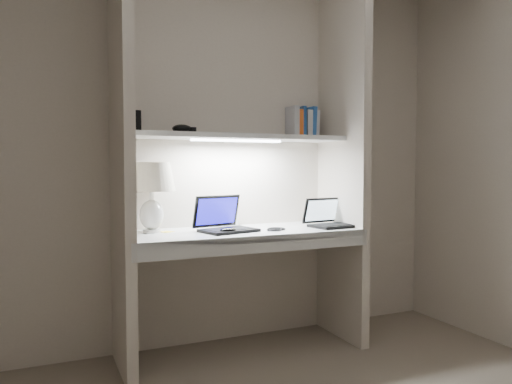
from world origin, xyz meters
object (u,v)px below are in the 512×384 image
laptop_main (224,223)px  laptop_netbook (330,220)px  table_lamp (151,185)px  speaker (229,215)px  book_row (302,123)px

laptop_main → laptop_netbook: (0.72, -0.06, -0.01)m
table_lamp → speaker: 0.58m
speaker → table_lamp: bearing=165.6°
laptop_main → book_row: 0.94m
table_lamp → speaker: bearing=10.5°
table_lamp → laptop_main: table_lamp is taller
table_lamp → speaker: (0.53, 0.10, -0.21)m
laptop_main → laptop_netbook: size_ratio=1.17×
table_lamp → book_row: 1.15m
table_lamp → laptop_netbook: size_ratio=1.31×
speaker → laptop_main: bearing=-142.1°
speaker → book_row: 0.82m
laptop_main → book_row: (0.65, 0.20, 0.64)m
laptop_main → laptop_netbook: bearing=-18.7°
laptop_main → speaker: (0.11, 0.22, 0.02)m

